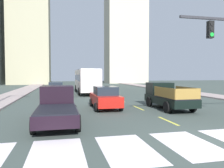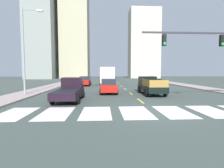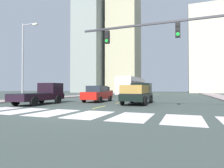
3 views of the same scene
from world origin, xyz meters
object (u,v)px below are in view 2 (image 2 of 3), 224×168
Objects in this scene: pickup_dark at (70,90)px; sedan_far at (108,86)px; pickup_stakebed at (150,86)px; city_bus at (107,75)px; sedan_near_left at (85,81)px; streetlight_left at (25,48)px.

sedan_far is (3.53, 4.44, -0.06)m from pickup_dark.
pickup_stakebed reaches higher than sedan_far.
sedan_near_left is (-4.05, -3.28, -1.09)m from city_bus.
streetlight_left is (-5.12, 2.90, 4.05)m from pickup_dark.
city_bus reaches higher than sedan_far.
sedan_near_left is (-8.62, 11.72, -0.08)m from pickup_stakebed.
pickup_stakebed is 1.00× the size of pickup_dark.
streetlight_left reaches higher than pickup_stakebed.
sedan_near_left is at bearing 92.11° from pickup_dark.
pickup_dark reaches higher than sedan_near_left.
city_bus is (-4.57, 15.01, 1.02)m from pickup_stakebed.
city_bus reaches higher than sedan_near_left.
streetlight_left reaches higher than sedan_far.
city_bus is at bearing 60.75° from streetlight_left.
pickup_dark is at bearing -100.50° from city_bus.
pickup_stakebed is 4.77m from sedan_far.
pickup_stakebed reaches higher than sedan_near_left.
city_bus is (3.64, 18.53, 1.03)m from pickup_dark.
pickup_dark is 5.67m from sedan_far.
streetlight_left is (-4.71, -12.35, 4.11)m from sedan_near_left.
city_bus is 5.33m from sedan_near_left.
pickup_dark reaches higher than sedan_far.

